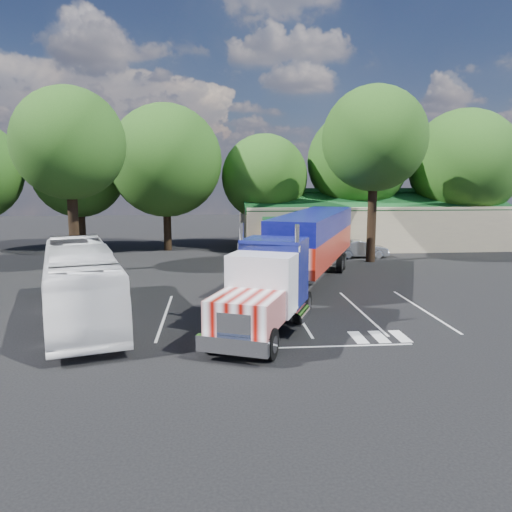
{
  "coord_description": "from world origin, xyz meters",
  "views": [
    {
      "loc": [
        -0.81,
        -29.45,
        6.56
      ],
      "look_at": [
        1.65,
        -0.63,
        2.0
      ],
      "focal_mm": 35.0,
      "sensor_mm": 36.0,
      "label": 1
    }
  ],
  "objects": [
    {
      "name": "tree_row_d",
      "position": [
        4.0,
        17.5,
        6.58
      ],
      "size": [
        8.0,
        8.0,
        10.6
      ],
      "color": "black",
      "rests_on": "ground"
    },
    {
      "name": "woman",
      "position": [
        3.88,
        0.0,
        0.75
      ],
      "size": [
        0.5,
        0.63,
        1.49
      ],
      "primitive_type": "imported",
      "rotation": [
        0.0,
        0.0,
        1.88
      ],
      "color": "black",
      "rests_on": "ground"
    },
    {
      "name": "ground",
      "position": [
        0.0,
        0.0,
        0.0
      ],
      "size": [
        120.0,
        120.0,
        0.0
      ],
      "primitive_type": "plane",
      "color": "black",
      "rests_on": "ground"
    },
    {
      "name": "tree_row_f",
      "position": [
        23.0,
        16.8,
        7.79
      ],
      "size": [
        10.4,
        10.4,
        13.0
      ],
      "color": "black",
      "rests_on": "ground"
    },
    {
      "name": "semi_truck",
      "position": [
        4.37,
        -1.55,
        2.61
      ],
      "size": [
        10.92,
        21.38,
        4.62
      ],
      "rotation": [
        0.0,
        0.0,
        -0.39
      ],
      "color": "black",
      "rests_on": "ground"
    },
    {
      "name": "event_hall",
      "position": [
        13.74,
        17.81,
        2.21
      ],
      "size": [
        24.2,
        14.12,
        5.55
      ],
      "color": "tan",
      "rests_on": "ground"
    },
    {
      "name": "tree_near_right",
      "position": [
        11.5,
        8.5,
        9.46
      ],
      "size": [
        8.0,
        8.0,
        13.5
      ],
      "color": "black",
      "rests_on": "ground"
    },
    {
      "name": "silver_sedan",
      "position": [
        11.37,
        10.5,
        0.71
      ],
      "size": [
        4.34,
        1.53,
        1.43
      ],
      "primitive_type": "imported",
      "rotation": [
        0.0,
        0.0,
        1.57
      ],
      "color": "#A8ABAF",
      "rests_on": "ground"
    },
    {
      "name": "bicycle",
      "position": [
        2.31,
        1.0,
        0.41
      ],
      "size": [
        0.6,
        1.57,
        0.81
      ],
      "primitive_type": "imported",
      "rotation": [
        0.0,
        0.0,
        -0.04
      ],
      "color": "black",
      "rests_on": "ground"
    },
    {
      "name": "tree_near_left",
      "position": [
        -10.5,
        6.0,
        8.81
      ],
      "size": [
        7.6,
        7.6,
        12.65
      ],
      "color": "black",
      "rests_on": "ground"
    },
    {
      "name": "tree_row_e",
      "position": [
        13.0,
        18.0,
        8.09
      ],
      "size": [
        9.6,
        9.6,
        12.9
      ],
      "color": "black",
      "rests_on": "ground"
    },
    {
      "name": "tour_bus",
      "position": [
        -7.0,
        -6.26,
        1.75
      ],
      "size": [
        6.47,
        12.84,
        3.49
      ],
      "primitive_type": "imported",
      "rotation": [
        0.0,
        0.0,
        0.3
      ],
      "color": "silver",
      "rests_on": "ground"
    },
    {
      "name": "tree_row_b",
      "position": [
        -13.0,
        17.8,
        7.13
      ],
      "size": [
        8.4,
        8.4,
        11.35
      ],
      "color": "black",
      "rests_on": "ground"
    },
    {
      "name": "tree_row_c",
      "position": [
        -5.0,
        16.2,
        8.04
      ],
      "size": [
        10.0,
        10.0,
        13.05
      ],
      "color": "black",
      "rests_on": "ground"
    }
  ]
}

